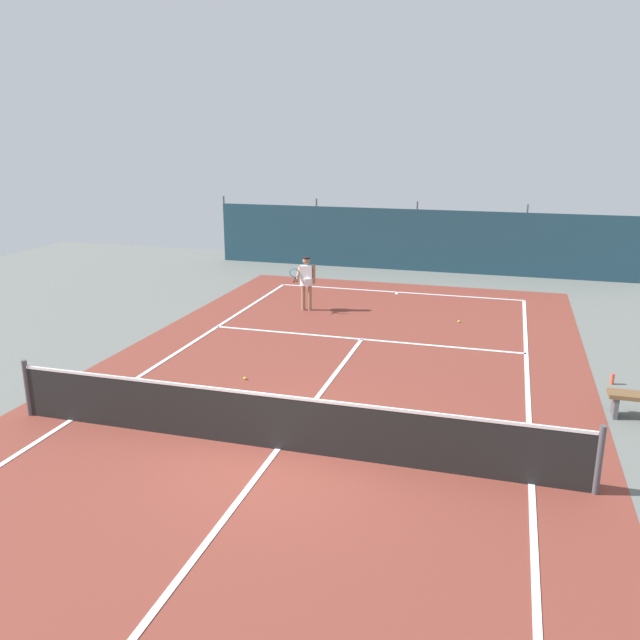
{
  "coord_description": "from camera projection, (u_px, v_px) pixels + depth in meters",
  "views": [
    {
      "loc": [
        3.49,
        -9.35,
        5.13
      ],
      "look_at": [
        -0.68,
        4.86,
        0.9
      ],
      "focal_mm": 36.35,
      "sensor_mm": 36.0,
      "label": 1
    }
  ],
  "objects": [
    {
      "name": "ground_plane",
      "position": [
        278.0,
        449.0,
        10.98
      ],
      "size": [
        36.0,
        36.0,
        0.0
      ],
      "primitive_type": "plane",
      "color": "slate"
    },
    {
      "name": "court_surface",
      "position": [
        278.0,
        449.0,
        10.98
      ],
      "size": [
        11.02,
        26.6,
        0.01
      ],
      "color": "brown",
      "rests_on": "ground"
    },
    {
      "name": "tennis_net",
      "position": [
        277.0,
        422.0,
        10.84
      ],
      "size": [
        10.12,
        0.1,
        1.1
      ],
      "color": "black",
      "rests_on": "ground"
    },
    {
      "name": "back_fence",
      "position": [
        417.0,
        252.0,
        25.8
      ],
      "size": [
        16.3,
        0.98,
        2.7
      ],
      "color": "#1E3D4C",
      "rests_on": "ground"
    },
    {
      "name": "tennis_player",
      "position": [
        306.0,
        279.0,
        19.47
      ],
      "size": [
        0.66,
        0.79,
        1.64
      ],
      "rotation": [
        0.0,
        0.0,
        3.26
      ],
      "color": "#9E7051",
      "rests_on": "ground"
    },
    {
      "name": "tennis_ball_near_player",
      "position": [
        459.0,
        322.0,
        18.41
      ],
      "size": [
        0.07,
        0.07,
        0.07
      ],
      "primitive_type": "sphere",
      "color": "#CCDB33",
      "rests_on": "ground"
    },
    {
      "name": "tennis_ball_midcourt",
      "position": [
        245.0,
        378.0,
        14.1
      ],
      "size": [
        0.07,
        0.07,
        0.07
      ],
      "primitive_type": "sphere",
      "color": "#CCDB33",
      "rests_on": "ground"
    },
    {
      "name": "parked_car",
      "position": [
        533.0,
        244.0,
        26.54
      ],
      "size": [
        2.4,
        4.39,
        1.68
      ],
      "rotation": [
        0.0,
        0.0,
        0.12
      ],
      "color": "navy",
      "rests_on": "ground"
    },
    {
      "name": "water_bottle",
      "position": [
        612.0,
        379.0,
        13.83
      ],
      "size": [
        0.08,
        0.08,
        0.24
      ],
      "primitive_type": "cylinder",
      "color": "#D84C38",
      "rests_on": "ground"
    }
  ]
}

